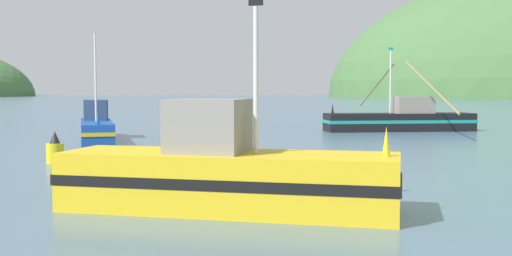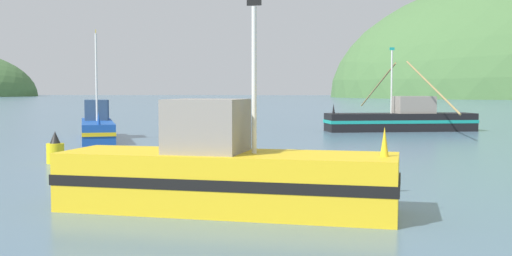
{
  "view_description": "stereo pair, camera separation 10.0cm",
  "coord_description": "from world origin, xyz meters",
  "px_view_note": "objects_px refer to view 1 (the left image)",
  "views": [
    {
      "loc": [
        -2.36,
        -5.68,
        3.02
      ],
      "look_at": [
        -3.7,
        20.11,
        1.4
      ],
      "focal_mm": 43.69,
      "sensor_mm": 36.0,
      "label": 1
    },
    {
      "loc": [
        -2.26,
        -5.68,
        3.02
      ],
      "look_at": [
        -3.7,
        20.11,
        1.4
      ],
      "focal_mm": 43.69,
      "sensor_mm": 36.0,
      "label": 2
    }
  ],
  "objects_px": {
    "fishing_boat_blue": "(96,127)",
    "fishing_boat_yellow": "(226,175)",
    "fishing_boat_black": "(401,119)",
    "channel_buoy": "(55,151)"
  },
  "relations": [
    {
      "from": "fishing_boat_yellow",
      "to": "channel_buoy",
      "type": "relative_size",
      "value": 6.59
    },
    {
      "from": "fishing_boat_blue",
      "to": "fishing_boat_black",
      "type": "xyz_separation_m",
      "value": [
        19.55,
        8.74,
        0.08
      ]
    },
    {
      "from": "fishing_boat_yellow",
      "to": "channel_buoy",
      "type": "xyz_separation_m",
      "value": [
        -7.92,
        9.44,
        -0.37
      ]
    },
    {
      "from": "fishing_boat_blue",
      "to": "fishing_boat_yellow",
      "type": "bearing_deg",
      "value": 6.31
    },
    {
      "from": "fishing_boat_yellow",
      "to": "fishing_boat_black",
      "type": "bearing_deg",
      "value": 82.41
    },
    {
      "from": "fishing_boat_blue",
      "to": "fishing_boat_black",
      "type": "relative_size",
      "value": 0.47
    },
    {
      "from": "fishing_boat_yellow",
      "to": "fishing_boat_blue",
      "type": "bearing_deg",
      "value": 125.3
    },
    {
      "from": "fishing_boat_blue",
      "to": "fishing_boat_black",
      "type": "distance_m",
      "value": 21.41
    },
    {
      "from": "fishing_boat_blue",
      "to": "fishing_boat_yellow",
      "type": "distance_m",
      "value": 23.4
    },
    {
      "from": "fishing_boat_black",
      "to": "channel_buoy",
      "type": "height_order",
      "value": "fishing_boat_black"
    }
  ]
}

